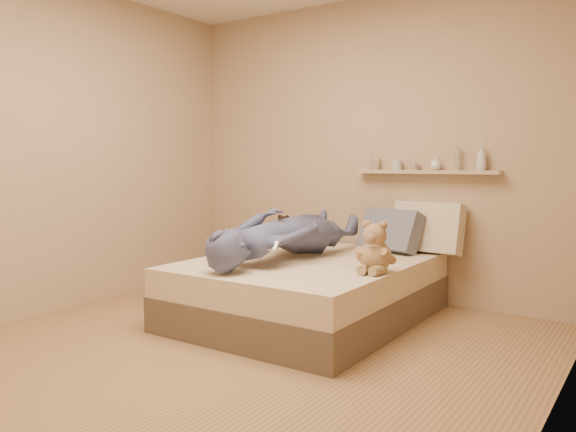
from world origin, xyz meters
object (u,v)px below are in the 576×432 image
Objects in this scene: bed at (309,289)px; pillow_cream at (428,228)px; pillow_grey at (390,231)px; dark_plush at (284,231)px; person at (284,234)px; teddy_bear at (375,251)px; wall_shelf at (425,172)px; game_console at (265,246)px.

bed is 1.12m from pillow_cream.
pillow_grey reaches higher than bed.
person reaches higher than dark_plush.
person is at bearing -123.52° from pillow_grey.
wall_shelf reaches higher than teddy_bear.
teddy_bear reaches higher than game_console.
wall_shelf is (-0.08, 1.10, 0.51)m from teddy_bear.
bed is 5.42× the size of teddy_bear.
bed is 0.75m from teddy_bear.
dark_plush is 0.48× the size of pillow_cream.
pillow_cream reaches higher than pillow_grey.
game_console is at bearing -61.48° from dark_plush.
bed is 0.87m from pillow_grey.
pillow_cream is 1.21m from person.
teddy_bear is at bearing -31.58° from dark_plush.
game_console is at bearing -107.94° from pillow_grey.
wall_shelf is at bearing 47.76° from pillow_grey.
pillow_cream is (0.65, 1.34, 0.04)m from game_console.
pillow_cream is (0.61, 0.83, 0.43)m from bed.
bed is 9.58× the size of game_console.
person is at bearing -130.30° from pillow_cream.
pillow_cream is at bearing -129.79° from person.
pillow_grey reaches higher than game_console.
dark_plush is at bearing 137.12° from bed.
teddy_bear is at bearing -89.29° from pillow_cream.
teddy_bear is (0.66, 0.32, -0.02)m from game_console.
game_console is 0.36× the size of pillow_cream.
teddy_bear is 1.02m from pillow_cream.
pillow_grey is 0.94m from person.
dark_plush is at bearing 148.42° from teddy_bear.
pillow_cream is at bearing 64.03° from game_console.
dark_plush is at bearing 118.52° from game_console.
pillow_grey is at bearing -123.01° from person.
dark_plush reaches higher than game_console.
pillow_cream is 0.46× the size of wall_shelf.
teddy_bear is at bearing 25.70° from game_console.
pillow_grey is at bearing -132.24° from wall_shelf.
person is at bearing -55.57° from dark_plush.
bed is at bearing -150.71° from person.
pillow_grey is at bearing -152.05° from pillow_cream.
wall_shelf reaches higher than pillow_cream.
teddy_bear is at bearing -72.52° from pillow_grey.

